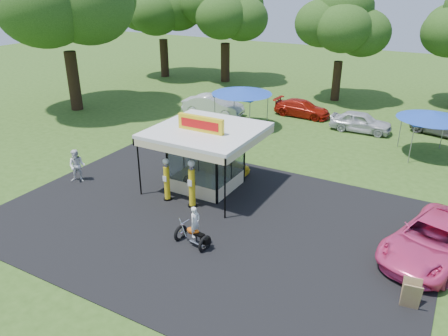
{
  "coord_description": "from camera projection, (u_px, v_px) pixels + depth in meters",
  "views": [
    {
      "loc": [
        9.4,
        -13.43,
        10.66
      ],
      "look_at": [
        -0.37,
        4.0,
        1.87
      ],
      "focal_mm": 35.0,
      "sensor_mm": 36.0,
      "label": 1
    }
  ],
  "objects": [
    {
      "name": "oak_far_a",
      "position": [
        162.0,
        8.0,
        47.74
      ],
      "size": [
        9.85,
        9.85,
        11.67
      ],
      "color": "black",
      "rests_on": "ground"
    },
    {
      "name": "tent_west",
      "position": [
        242.0,
        91.0,
        32.44
      ],
      "size": [
        4.53,
        4.53,
        3.17
      ],
      "rotation": [
        0.0,
        0.0,
        -0.03
      ],
      "color": "gray",
      "rests_on": "ground"
    },
    {
      "name": "gas_station_kiosk",
      "position": [
        207.0,
        157.0,
        23.39
      ],
      "size": [
        5.4,
        5.4,
        4.18
      ],
      "color": "white",
      "rests_on": "ground"
    },
    {
      "name": "tent_east",
      "position": [
        432.0,
        116.0,
        27.27
      ],
      "size": [
        4.23,
        4.23,
        2.96
      ],
      "rotation": [
        0.0,
        0.0,
        0.39
      ],
      "color": "gray",
      "rests_on": "ground"
    },
    {
      "name": "bg_car_a",
      "position": [
        213.0,
        105.0,
        36.19
      ],
      "size": [
        5.24,
        2.39,
        1.67
      ],
      "primitive_type": "imported",
      "rotation": [
        0.0,
        0.0,
        1.7
      ],
      "color": "silver",
      "rests_on": "ground"
    },
    {
      "name": "pink_sedan",
      "position": [
        434.0,
        240.0,
        17.76
      ],
      "size": [
        4.32,
        6.41,
        1.63
      ],
      "primitive_type": "imported",
      "rotation": [
        0.0,
        0.0,
        -0.3
      ],
      "color": "#EC4082",
      "rests_on": "ground"
    },
    {
      "name": "motorcycle",
      "position": [
        194.0,
        230.0,
        18.53
      ],
      "size": [
        1.72,
        1.0,
        1.98
      ],
      "rotation": [
        0.0,
        0.0,
        -0.15
      ],
      "color": "black",
      "rests_on": "ground"
    },
    {
      "name": "ground",
      "position": [
        187.0,
        240.0,
        19.22
      ],
      "size": [
        120.0,
        120.0,
        0.0
      ],
      "primitive_type": "plane",
      "color": "#305019",
      "rests_on": "ground"
    },
    {
      "name": "bg_car_b",
      "position": [
        302.0,
        108.0,
        35.97
      ],
      "size": [
        4.74,
        2.11,
        1.35
      ],
      "primitive_type": "imported",
      "rotation": [
        0.0,
        0.0,
        1.53
      ],
      "color": "#A6190C",
      "rests_on": "ground"
    },
    {
      "name": "bg_car_c",
      "position": [
        361.0,
        122.0,
        32.39
      ],
      "size": [
        4.48,
        1.89,
        1.51
      ],
      "primitive_type": "imported",
      "rotation": [
        0.0,
        0.0,
        1.59
      ],
      "color": "silver",
      "rests_on": "ground"
    },
    {
      "name": "oak_far_c",
      "position": [
        342.0,
        28.0,
        38.37
      ],
      "size": [
        8.64,
        8.64,
        10.18
      ],
      "color": "black",
      "rests_on": "ground"
    },
    {
      "name": "spare_tires",
      "position": [
        190.0,
        183.0,
        23.59
      ],
      "size": [
        1.02,
        0.68,
        0.84
      ],
      "rotation": [
        0.0,
        0.0,
        -0.21
      ],
      "color": "black",
      "rests_on": "ground"
    },
    {
      "name": "kiosk_car",
      "position": [
        226.0,
        165.0,
        25.67
      ],
      "size": [
        2.82,
        1.13,
        0.96
      ],
      "primitive_type": "imported",
      "rotation": [
        0.0,
        0.0,
        1.57
      ],
      "color": "yellow",
      "rests_on": "ground"
    },
    {
      "name": "asphalt_apron",
      "position": [
        210.0,
        220.0,
        20.81
      ],
      "size": [
        20.0,
        14.0,
        0.04
      ],
      "primitive_type": "cube",
      "color": "black",
      "rests_on": "ground"
    },
    {
      "name": "gas_pump_right",
      "position": [
        192.0,
        185.0,
        21.52
      ],
      "size": [
        0.48,
        0.48,
        2.55
      ],
      "color": "black",
      "rests_on": "ground"
    },
    {
      "name": "gas_pump_left",
      "position": [
        167.0,
        180.0,
        22.23
      ],
      "size": [
        0.44,
        0.44,
        2.34
      ],
      "color": "black",
      "rests_on": "ground"
    },
    {
      "name": "oak_far_b",
      "position": [
        225.0,
        12.0,
        45.41
      ],
      "size": [
        9.53,
        9.53,
        11.37
      ],
      "color": "black",
      "rests_on": "ground"
    },
    {
      "name": "spectator_west",
      "position": [
        77.0,
        166.0,
        24.36
      ],
      "size": [
        1.16,
        1.07,
        1.91
      ],
      "primitive_type": "imported",
      "rotation": [
        0.0,
        0.0,
        0.48
      ],
      "color": "white",
      "rests_on": "ground"
    },
    {
      "name": "a_frame_sign",
      "position": [
        411.0,
        295.0,
        15.08
      ],
      "size": [
        0.66,
        0.64,
        1.12
      ],
      "rotation": [
        0.0,
        0.0,
        0.15
      ],
      "color": "#593819",
      "rests_on": "ground"
    }
  ]
}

